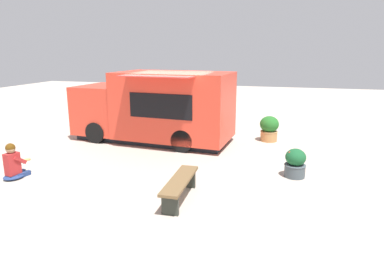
{
  "coord_description": "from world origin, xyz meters",
  "views": [
    {
      "loc": [
        -3.54,
        10.46,
        3.15
      ],
      "look_at": [
        -1.19,
        1.65,
        1.03
      ],
      "focal_mm": 31.18,
      "sensor_mm": 36.0,
      "label": 1
    }
  ],
  "objects": [
    {
      "name": "food_truck",
      "position": [
        0.66,
        -0.38,
        1.17
      ],
      "size": [
        5.7,
        3.13,
        2.44
      ],
      "color": "red",
      "rests_on": "ground_plane"
    },
    {
      "name": "plaza_bench",
      "position": [
        -1.57,
        4.07,
        0.37
      ],
      "size": [
        0.43,
        1.75,
        0.48
      ],
      "color": "brown",
      "rests_on": "ground_plane"
    },
    {
      "name": "ground_plane",
      "position": [
        0.0,
        0.0,
        0.0
      ],
      "size": [
        40.0,
        40.0,
        0.0
      ],
      "primitive_type": "plane",
      "color": "#BBAC9C"
    },
    {
      "name": "planter_flowering_far",
      "position": [
        -3.22,
        -1.37,
        0.47
      ],
      "size": [
        0.67,
        0.67,
        0.9
      ],
      "color": "#B07E4A",
      "rests_on": "ground_plane"
    },
    {
      "name": "planter_flowering_near",
      "position": [
        -4.0,
        2.02,
        0.37
      ],
      "size": [
        0.54,
        0.54,
        0.74
      ],
      "color": "#424D53",
      "rests_on": "ground_plane"
    },
    {
      "name": "person_customer",
      "position": [
        2.84,
        3.94,
        0.38
      ],
      "size": [
        0.53,
        0.77,
        0.92
      ],
      "color": "navy",
      "rests_on": "ground_plane"
    }
  ]
}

